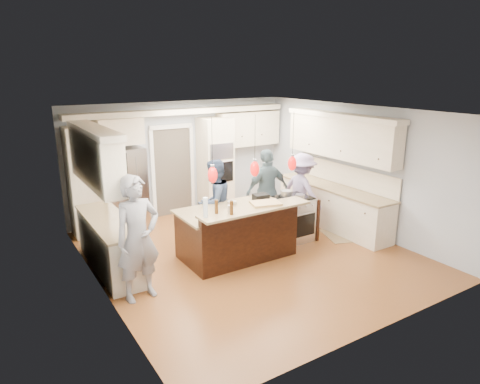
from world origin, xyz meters
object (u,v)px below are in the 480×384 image
object	(u,v)px
person_far_left	(214,202)
person_bar_end	(138,238)
refrigerator	(124,189)
kitchen_island	(237,232)
island_range	(293,218)

from	to	relation	value
person_far_left	person_bar_end	bearing A→B (deg)	12.98
refrigerator	kitchen_island	size ratio (longest dim) A/B	0.86
refrigerator	person_far_left	size ratio (longest dim) A/B	1.05
island_range	person_bar_end	xyz separation A→B (m)	(-3.46, -0.60, 0.52)
refrigerator	island_range	size ratio (longest dim) A/B	1.96
island_range	refrigerator	bearing A→B (deg)	137.41
refrigerator	island_range	world-z (taller)	refrigerator
person_bar_end	person_far_left	distance (m)	2.40
refrigerator	island_range	xyz separation A→B (m)	(2.71, -2.49, -0.44)
refrigerator	kitchen_island	xyz separation A→B (m)	(1.30, -2.57, -0.42)
island_range	person_far_left	world-z (taller)	person_far_left
island_range	person_far_left	distance (m)	1.66
kitchen_island	person_far_left	distance (m)	0.87
person_bar_end	island_range	bearing A→B (deg)	0.53
kitchen_island	person_far_left	world-z (taller)	person_far_left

